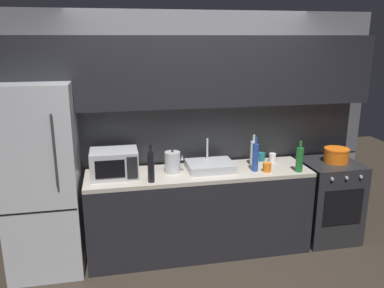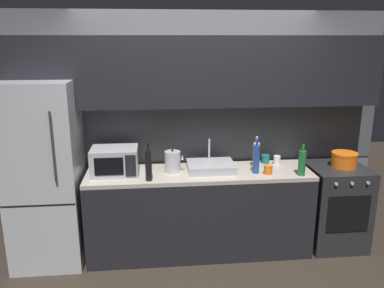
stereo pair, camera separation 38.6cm
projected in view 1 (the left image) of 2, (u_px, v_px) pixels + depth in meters
back_wall at (193, 104)px, 4.14m from camera, size 4.04×0.44×2.50m
counter_run at (199, 211)px, 4.15m from camera, size 2.30×0.60×0.90m
refrigerator at (42, 180)px, 3.72m from camera, size 0.68×0.69×1.85m
oven_range at (328, 200)px, 4.44m from camera, size 0.60×0.62×0.90m
microwave at (114, 163)px, 3.84m from camera, size 0.46×0.35×0.27m
sink_basin at (210, 166)px, 4.07m from camera, size 0.48×0.38×0.30m
kettle at (173, 162)px, 3.97m from camera, size 0.20×0.16×0.24m
wine_bottle_clear at (253, 153)px, 4.19m from camera, size 0.07×0.07×0.33m
wine_bottle_blue at (255, 157)px, 4.00m from camera, size 0.06×0.06×0.36m
wine_bottle_dark at (151, 166)px, 3.69m from camera, size 0.06×0.06×0.37m
wine_bottle_green at (300, 159)px, 3.99m from camera, size 0.07×0.07×0.32m
mug_white at (272, 157)px, 4.33m from camera, size 0.08×0.08×0.09m
mug_orange at (267, 167)px, 4.01m from camera, size 0.09×0.09×0.09m
mug_teal at (261, 157)px, 4.36m from camera, size 0.09×0.09×0.09m
cooking_pot at (336, 155)px, 4.31m from camera, size 0.27×0.27×0.16m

